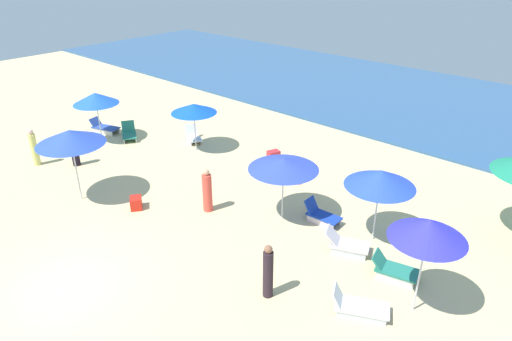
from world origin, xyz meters
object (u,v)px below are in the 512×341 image
umbrella_6 (194,108)px  beach_ball_2 (297,180)px  lounge_chair_1_0 (358,306)px  beachgoer_2 (74,150)px  beachgoer_0 (34,148)px  cooler_box_1 (136,203)px  beachgoer_3 (207,192)px  lounge_chair_2_0 (346,244)px  lounge_chair_3_1 (129,133)px  umbrella_3 (95,98)px  lounge_chair_3_0 (104,128)px  umbrella_5 (70,137)px  lounge_chair_6_0 (193,136)px  umbrella_2 (380,178)px  lounge_chair_1_1 (394,269)px  lounge_chair_0_0 (321,215)px  umbrella_0 (284,164)px  beachgoer_1 (268,272)px  umbrella_1 (429,229)px  cooler_box_0 (273,156)px

umbrella_6 → beach_ball_2: (5.53, 0.45, -1.86)m
lounge_chair_1_0 → umbrella_6: umbrella_6 is taller
beachgoer_2 → beachgoer_0: bearing=-128.3°
cooler_box_1 → beachgoer_3: bearing=75.2°
lounge_chair_2_0 → lounge_chair_3_1: 12.90m
beachgoer_3 → umbrella_3: bearing=-69.3°
lounge_chair_3_0 → beachgoer_2: beachgoer_2 is taller
lounge_chair_1_0 → beach_ball_2: 7.24m
lounge_chair_1_0 → umbrella_6: (-11.06, 4.22, 1.78)m
umbrella_5 → beach_ball_2: size_ratio=9.19×
umbrella_6 → lounge_chair_6_0: bearing=145.9°
beach_ball_2 → umbrella_2: bearing=-18.7°
lounge_chair_1_1 → umbrella_3: bearing=77.0°
lounge_chair_2_0 → beach_ball_2: bearing=32.9°
lounge_chair_6_0 → beachgoer_0: bearing=-178.1°
umbrella_5 → umbrella_6: 5.94m
lounge_chair_0_0 → lounge_chair_6_0: (-8.78, 1.85, -0.04)m
umbrella_0 → beachgoer_1: umbrella_0 is taller
umbrella_3 → beach_ball_2: bearing=16.1°
lounge_chair_2_0 → lounge_chair_6_0: size_ratio=1.07×
umbrella_3 → beachgoer_3: bearing=-6.3°
umbrella_6 → lounge_chair_2_0: bearing=-12.8°
lounge_chair_1_1 → beachgoer_2: size_ratio=0.93×
beachgoer_0 → beachgoer_2: (1.30, 1.12, -0.07)m
umbrella_1 → umbrella_3: bearing=177.3°
lounge_chair_1_1 → cooler_box_0: (-7.67, 3.79, -0.04)m
lounge_chair_6_0 → beachgoer_2: bearing=-170.7°
lounge_chair_1_1 → beachgoer_2: beachgoer_2 is taller
lounge_chair_1_0 → umbrella_5: umbrella_5 is taller
lounge_chair_3_0 → beach_ball_2: 10.80m
lounge_chair_1_1 → beachgoer_2: 13.86m
beachgoer_0 → lounge_chair_2_0: bearing=-32.8°
lounge_chair_1_1 → umbrella_5: size_ratio=0.51×
lounge_chair_1_0 → beachgoer_0: bearing=68.5°
lounge_chair_1_1 → umbrella_6: bearing=65.1°
lounge_chair_1_0 → lounge_chair_1_1: 1.95m
lounge_chair_1_0 → lounge_chair_3_0: size_ratio=1.00×
lounge_chair_3_0 → lounge_chair_3_1: size_ratio=1.12×
lounge_chair_3_0 → beachgoer_3: (9.47, -1.64, 0.48)m
lounge_chair_1_0 → beachgoer_3: size_ratio=0.97×
cooler_box_1 → beach_ball_2: bearing=95.8°
umbrella_1 → lounge_chair_2_0: (-2.68, 0.98, -2.22)m
lounge_chair_2_0 → beachgoer_1: (-0.50, -3.12, 0.50)m
umbrella_5 → beachgoer_0: umbrella_5 is taller
lounge_chair_3_1 → cooler_box_1: 6.90m
lounge_chair_1_1 → beachgoer_0: (-14.97, -3.40, 0.52)m
lounge_chair_0_0 → lounge_chair_3_0: bearing=89.1°
lounge_chair_6_0 → umbrella_2: bearing=-71.1°
umbrella_6 → lounge_chair_3_0: bearing=-161.8°
lounge_chair_3_0 → beach_ball_2: lounge_chair_3_0 is taller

